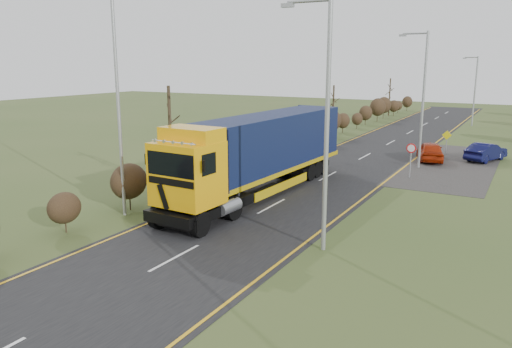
{
  "coord_description": "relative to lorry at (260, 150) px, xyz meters",
  "views": [
    {
      "loc": [
        11.44,
        -18.09,
        7.34
      ],
      "look_at": [
        -0.08,
        2.5,
        2.02
      ],
      "focal_mm": 35.0,
      "sensor_mm": 36.0,
      "label": 1
    }
  ],
  "objects": [
    {
      "name": "hedgerow",
      "position": [
        -4.3,
        2.08,
        -0.95
      ],
      "size": [
        2.24,
        102.04,
        6.05
      ],
      "color": "black",
      "rests_on": "ground"
    },
    {
      "name": "warning_board",
      "position": [
        7.12,
        18.33,
        -1.38
      ],
      "size": [
        0.75,
        0.11,
        1.96
      ],
      "color": "#979A9C",
      "rests_on": "ground"
    },
    {
      "name": "car_red_hatchback",
      "position": [
        6.5,
        14.99,
        -1.84
      ],
      "size": [
        2.83,
        4.61,
        1.47
      ],
      "primitive_type": "imported",
      "rotation": [
        0.0,
        0.0,
        3.41
      ],
      "color": "#9B2207",
      "rests_on": "ground"
    },
    {
      "name": "speed_sign",
      "position": [
        6.44,
        8.48,
        -1.01
      ],
      "size": [
        0.62,
        0.1,
        2.24
      ],
      "color": "#979A9C",
      "rests_on": "ground"
    },
    {
      "name": "streetlight_mid",
      "position": [
        6.18,
        11.9,
        2.6
      ],
      "size": [
        1.99,
        0.19,
        9.38
      ],
      "color": "#979A9C",
      "rests_on": "ground"
    },
    {
      "name": "left_pole",
      "position": [
        -3.92,
        -6.61,
        2.99
      ],
      "size": [
        0.16,
        0.16,
        11.12
      ],
      "primitive_type": "cylinder",
      "color": "#979A9C",
      "rests_on": "ground"
    },
    {
      "name": "car_blue_sedan",
      "position": [
        10.2,
        17.01,
        -1.89
      ],
      "size": [
        2.84,
        4.36,
        1.36
      ],
      "primitive_type": "imported",
      "rotation": [
        0.0,
        0.0,
        2.77
      ],
      "color": "#090B34",
      "rests_on": "ground"
    },
    {
      "name": "ground",
      "position": [
        1.7,
        -5.82,
        -2.57
      ],
      "size": [
        160.0,
        160.0,
        0.0
      ],
      "primitive_type": "plane",
      "color": "#3A4E21",
      "rests_on": "ground"
    },
    {
      "name": "lane_markings",
      "position": [
        1.7,
        3.87,
        -2.54
      ],
      "size": [
        7.52,
        116.0,
        0.01
      ],
      "color": "gold",
      "rests_on": "road"
    },
    {
      "name": "layby",
      "position": [
        8.2,
        14.18,
        -2.56
      ],
      "size": [
        6.0,
        18.0,
        0.02
      ],
      "primitive_type": "cube",
      "color": "#2C2927",
      "rests_on": "ground"
    },
    {
      "name": "streetlight_near",
      "position": [
        6.17,
        -6.18,
        2.78
      ],
      "size": [
        2.05,
        0.19,
        9.68
      ],
      "color": "#979A9C",
      "rests_on": "ground"
    },
    {
      "name": "lorry",
      "position": [
        0.0,
        0.0,
        0.0
      ],
      "size": [
        3.3,
        16.37,
        4.53
      ],
      "rotation": [
        0.0,
        0.0,
        -0.04
      ],
      "color": "black",
      "rests_on": "ground"
    },
    {
      "name": "road",
      "position": [
        1.7,
        4.18,
        -2.56
      ],
      "size": [
        8.0,
        120.0,
        0.02
      ],
      "primitive_type": "cube",
      "color": "black",
      "rests_on": "ground"
    },
    {
      "name": "streetlight_far",
      "position": [
        6.68,
        39.35,
        1.79
      ],
      "size": [
        1.71,
        0.18,
        7.98
      ],
      "color": "#979A9C",
      "rests_on": "ground"
    }
  ]
}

